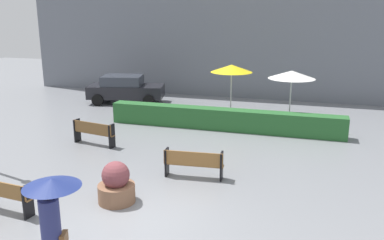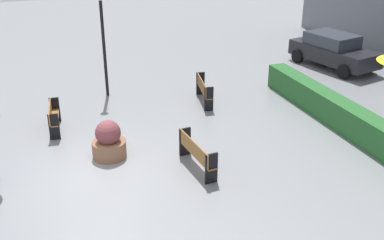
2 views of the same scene
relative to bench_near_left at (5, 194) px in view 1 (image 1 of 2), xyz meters
The scene contains 11 objects.
ground_plane 3.40m from the bench_near_left, 13.52° to the left, with size 60.00×60.00×0.00m, color gray.
bench_near_left is the anchor object (origin of this frame).
bench_mid_center 5.37m from the bench_near_left, 42.15° to the left, with size 1.89×0.52×0.89m.
bench_far_left 5.65m from the bench_near_left, 96.98° to the left, with size 1.87×0.65×0.93m.
pedestrian_with_umbrella 3.55m from the bench_near_left, 33.87° to the right, with size 1.07×1.07×2.09m.
planter_pot 2.82m from the bench_near_left, 29.95° to the left, with size 1.01×1.01×1.16m.
patio_umbrella_yellow 11.75m from the bench_near_left, 71.70° to the left, with size 1.97×1.97×2.65m.
patio_umbrella_white 12.53m from the bench_near_left, 58.76° to the left, with size 2.07×2.07×2.54m.
hedge_strip 9.89m from the bench_near_left, 68.19° to the left, with size 10.38×0.70×0.93m, color #28602D.
building_facade 17.53m from the bench_near_left, 79.00° to the left, with size 28.00×1.20×8.81m, color slate.
parked_car 13.25m from the bench_near_left, 102.46° to the left, with size 4.48×2.70×1.57m.
Camera 1 is at (4.10, -8.53, 5.04)m, focal length 37.95 mm.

